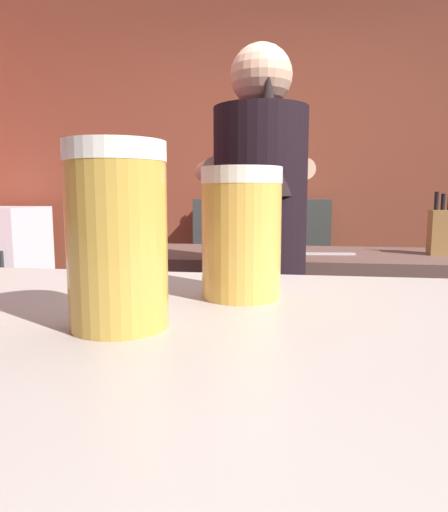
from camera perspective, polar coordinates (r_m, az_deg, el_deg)
wall_back at (r=3.62m, az=6.56°, el=10.47°), size 5.20×0.10×2.70m
prep_counter at (r=2.28m, az=14.03°, el=-11.00°), size 2.10×0.60×0.90m
back_shelf at (r=3.39m, az=4.67°, el=-2.60°), size 0.95×0.36×1.14m
mini_fridge at (r=3.89m, az=-25.86°, el=-2.48°), size 0.59×0.58×1.07m
bartender at (r=1.71m, az=4.48°, el=1.20°), size 0.50×0.55×1.70m
knife_block at (r=2.27m, az=25.25°, el=2.78°), size 0.10×0.08×0.28m
mixing_bowl at (r=2.18m, az=1.30°, el=1.28°), size 0.20×0.20×0.05m
chefs_knife at (r=2.12m, az=12.71°, el=0.28°), size 0.24×0.05×0.01m
pint_glass_near at (r=0.39m, az=-13.04°, el=2.41°), size 0.08×0.08×0.15m
pint_glass_far at (r=0.49m, az=2.16°, el=2.85°), size 0.08×0.08×0.14m
bottle_soy at (r=3.40m, az=3.86°, el=8.59°), size 0.07×0.07×0.24m
bottle_vinegar at (r=3.28m, az=4.05°, el=8.39°), size 0.07×0.07×0.20m
bottle_hot_sauce at (r=3.29m, az=6.35°, el=8.40°), size 0.06×0.06×0.21m
bottle_olive_oil at (r=3.39m, az=-0.26°, el=8.46°), size 0.05×0.05×0.21m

